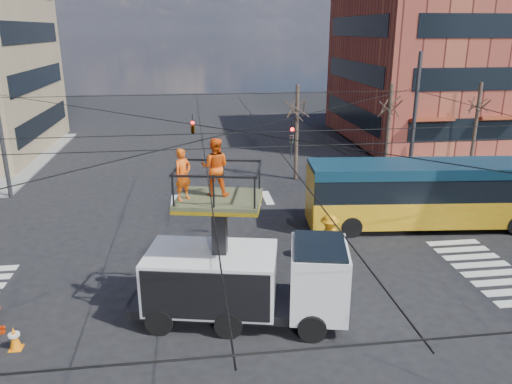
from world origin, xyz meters
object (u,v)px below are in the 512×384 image
Objects in this scene: utility_truck at (245,263)px; city_bus at (434,193)px; flagger at (329,238)px; traffic_cone at (14,338)px.

city_bus is (9.95, 6.91, -0.28)m from utility_truck.
utility_truck is 3.55× the size of flagger.
utility_truck is 7.32m from traffic_cone.
flagger is (10.98, 4.60, 0.65)m from traffic_cone.
utility_truck is at bearing 6.70° from traffic_cone.
utility_truck is 12.12m from city_bus.
traffic_cone is (-7.08, -0.83, -1.63)m from utility_truck.
flagger is (-6.06, -3.14, -0.69)m from city_bus.
city_bus is at bearing 46.92° from utility_truck.
traffic_cone is 11.92m from flagger.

